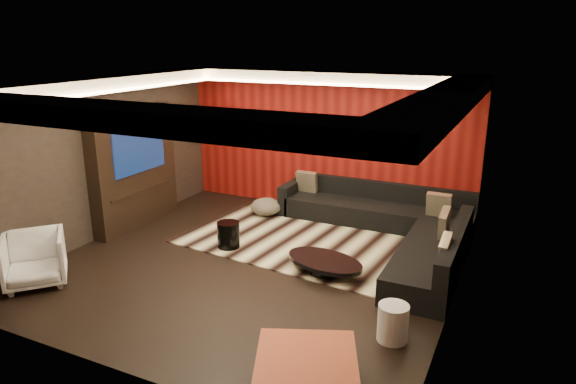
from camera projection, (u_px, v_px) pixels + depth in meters
The scene contains 26 objects.
floor at pixel (255, 264), 8.09m from camera, with size 6.00×6.00×0.02m, color black.
ceiling at pixel (251, 82), 7.27m from camera, with size 6.00×6.00×0.02m, color silver.
wall_back at pixel (326, 142), 10.28m from camera, with size 6.00×0.02×2.80m, color black.
wall_left at pixel (102, 158), 8.92m from camera, with size 0.02×6.00×2.80m, color black.
wall_right at pixel (462, 205), 6.44m from camera, with size 0.02×6.00×2.80m, color black.
red_feature_wall at pixel (325, 142), 10.25m from camera, with size 5.98×0.05×2.78m, color #6B0C0A.
soffit_back at pixel (322, 77), 9.64m from camera, with size 6.00×0.60×0.22m, color silver.
soffit_front at pixel (114, 116), 4.97m from camera, with size 6.00×0.60×0.22m, color silver.
soffit_left at pixel (108, 83), 8.42m from camera, with size 0.60×4.80×0.22m, color silver.
soffit_right at pixel (446, 100), 6.19m from camera, with size 0.60×4.80×0.22m, color silver.
cove_back at pixel (315, 84), 9.37m from camera, with size 4.80×0.08×0.04m, color #FFD899.
cove_front at pixel (139, 120), 5.29m from camera, with size 4.80×0.08×0.04m, color #FFD899.
cove_left at pixel (124, 90), 8.30m from camera, with size 0.08×4.80×0.04m, color #FFD899.
cove_right at pixel (417, 106), 6.36m from camera, with size 0.08×4.80×0.04m, color #FFD899.
tv_surround at pixel (134, 168), 9.46m from camera, with size 0.30×2.00×2.20m, color black.
tv_screen at pixel (139, 150), 9.29m from camera, with size 0.04×1.30×0.80m, color black.
tv_shelf at pixel (143, 190), 9.51m from camera, with size 0.04×1.60×0.04m, color black.
rug at pixel (309, 236), 9.15m from camera, with size 4.00×3.00×0.02m, color beige.
coffee_table at pixel (325, 266), 7.71m from camera, with size 1.25×1.25×0.21m, color black.
drum_stool at pixel (228, 235), 8.60m from camera, with size 0.37×0.37×0.44m, color black.
striped_pouf at pixel (266, 207), 10.19m from camera, with size 0.61×0.61×0.33m, color #BDB192.
white_side_table at pixel (393, 323), 5.99m from camera, with size 0.36×0.36×0.45m, color silver.
orange_ottoman at pixel (306, 376), 5.06m from camera, with size 0.98×0.98×0.44m, color #AF2316.
armchair at pixel (34, 259), 7.32m from camera, with size 0.81×0.83×0.76m, color white.
sectional_sofa at pixel (394, 226), 8.91m from camera, with size 3.65×3.50×0.75m.
throw_pillows at pixel (401, 212), 8.57m from camera, with size 3.37×2.78×0.50m.
Camera 1 is at (3.66, -6.46, 3.43)m, focal length 32.00 mm.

